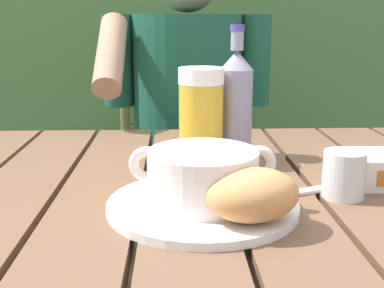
# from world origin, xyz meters

# --- Properties ---
(dining_table) EXTENTS (1.20, 0.98, 0.77)m
(dining_table) POSITION_xyz_m (0.00, 0.00, 0.67)
(dining_table) COLOR brown
(dining_table) RESTS_ON ground_plane
(hedge_backdrop) EXTENTS (3.07, 0.79, 1.78)m
(hedge_backdrop) POSITION_xyz_m (-0.11, 1.63, 0.80)
(hedge_backdrop) COLOR #3F6835
(hedge_backdrop) RESTS_ON ground_plane
(chair_near_diner) EXTENTS (0.47, 0.45, 0.96)m
(chair_near_diner) POSITION_xyz_m (0.02, 0.93, 0.48)
(chair_near_diner) COLOR brown
(chair_near_diner) RESTS_ON ground_plane
(person_eating) EXTENTS (0.48, 0.47, 1.25)m
(person_eating) POSITION_xyz_m (0.02, 0.73, 0.73)
(person_eating) COLOR #184E38
(person_eating) RESTS_ON ground_plane
(serving_plate) EXTENTS (0.27, 0.27, 0.01)m
(serving_plate) POSITION_xyz_m (0.02, -0.03, 0.77)
(serving_plate) COLOR white
(serving_plate) RESTS_ON dining_table
(soup_bowl) EXTENTS (0.20, 0.15, 0.08)m
(soup_bowl) POSITION_xyz_m (0.02, -0.03, 0.82)
(soup_bowl) COLOR white
(soup_bowl) RESTS_ON serving_plate
(bread_roll) EXTENTS (0.14, 0.12, 0.07)m
(bread_roll) POSITION_xyz_m (0.08, -0.10, 0.81)
(bread_roll) COLOR tan
(bread_roll) RESTS_ON serving_plate
(beer_glass) EXTENTS (0.08, 0.08, 0.18)m
(beer_glass) POSITION_xyz_m (0.03, 0.21, 0.86)
(beer_glass) COLOR gold
(beer_glass) RESTS_ON dining_table
(beer_bottle) EXTENTS (0.06, 0.06, 0.25)m
(beer_bottle) POSITION_xyz_m (0.10, 0.25, 0.87)
(beer_bottle) COLOR gray
(beer_bottle) RESTS_ON dining_table
(water_glass_small) EXTENTS (0.06, 0.06, 0.07)m
(water_glass_small) POSITION_xyz_m (0.24, 0.01, 0.80)
(water_glass_small) COLOR silver
(water_glass_small) RESTS_ON dining_table
(table_knife) EXTENTS (0.15, 0.07, 0.01)m
(table_knife) POSITION_xyz_m (0.16, 0.02, 0.77)
(table_knife) COLOR silver
(table_knife) RESTS_ON dining_table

